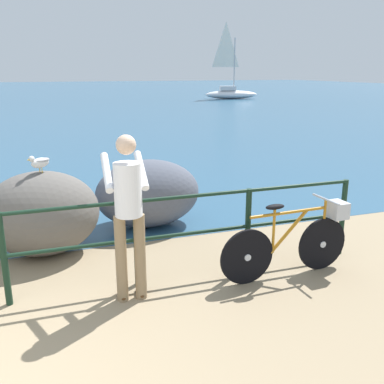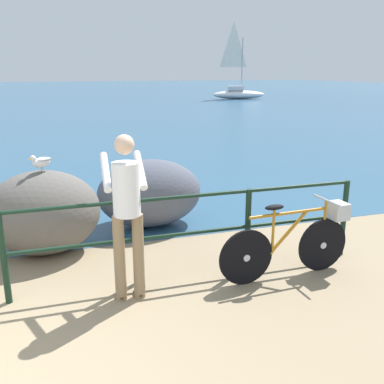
% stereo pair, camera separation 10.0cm
% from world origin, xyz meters
% --- Properties ---
extents(ground_plane, '(120.00, 120.00, 0.10)m').
position_xyz_m(ground_plane, '(0.00, 20.00, -0.05)').
color(ground_plane, '#937F60').
extents(sea_surface, '(120.00, 90.00, 0.01)m').
position_xyz_m(sea_surface, '(0.00, 47.87, 0.00)').
color(sea_surface, '#2D5675').
rests_on(sea_surface, ground_plane).
extents(bicycle, '(1.70, 0.48, 0.92)m').
position_xyz_m(bicycle, '(3.93, 1.31, 0.46)').
color(bicycle, black).
rests_on(bicycle, ground_plane).
extents(person_at_railing, '(0.46, 0.65, 1.78)m').
position_xyz_m(person_at_railing, '(1.94, 1.37, 0.99)').
color(person_at_railing, '#8C7251').
rests_on(person_at_railing, ground_plane).
extents(breakwater_boulder_main, '(1.49, 1.17, 1.12)m').
position_xyz_m(breakwater_boulder_main, '(1.06, 2.92, 0.56)').
color(breakwater_boulder_main, '#605B56').
rests_on(breakwater_boulder_main, ground).
extents(breakwater_boulder_right, '(1.63, 1.16, 1.05)m').
position_xyz_m(breakwater_boulder_right, '(2.63, 3.54, 0.53)').
color(breakwater_boulder_right, '#525663').
rests_on(breakwater_boulder_right, ground).
extents(seagull, '(0.31, 0.26, 0.23)m').
position_xyz_m(seagull, '(1.10, 2.88, 1.26)').
color(seagull, gold).
rests_on(seagull, breakwater_boulder_main).
extents(sailboat, '(4.58, 2.24, 6.16)m').
position_xyz_m(sailboat, '(16.24, 31.42, 0.71)').
color(sailboat, white).
rests_on(sailboat, sea_surface).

